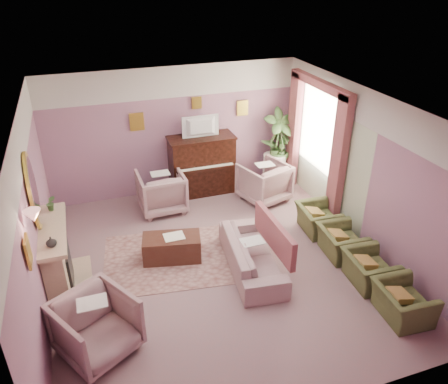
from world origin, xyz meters
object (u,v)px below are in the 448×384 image
object	(u,v)px
piano	(202,166)
olive_chair_c	(342,238)
olive_chair_a	(403,298)
floral_armchair_left	(161,189)
coffee_table	(172,248)
television	(201,126)
olive_chair_d	(318,215)
sofa	(252,249)
floral_armchair_right	(264,180)
floral_armchair_front	(96,324)
side_table	(274,169)
olive_chair_b	(370,265)

from	to	relation	value
piano	olive_chair_c	xyz separation A→B (m)	(1.65, -3.12, -0.30)
olive_chair_a	floral_armchair_left	bearing A→B (deg)	122.29
coffee_table	olive_chair_c	size ratio (longest dim) A/B	1.24
coffee_table	television	bearing A→B (deg)	61.03
television	coffee_table	world-z (taller)	television
floral_armchair_left	olive_chair_d	bearing A→B (deg)	-33.69
sofa	floral_armchair_right	bearing A→B (deg)	61.75
television	floral_armchair_left	world-z (taller)	television
floral_armchair_front	sofa	bearing A→B (deg)	20.98
olive_chair_a	olive_chair_c	world-z (taller)	same
sofa	olive_chair_d	xyz separation A→B (m)	(1.65, 0.67, -0.04)
floral_armchair_front	olive_chair_c	world-z (taller)	floral_armchair_front
coffee_table	floral_armchair_left	distance (m)	1.78
olive_chair_a	side_table	world-z (taller)	same
floral_armchair_left	floral_armchair_right	distance (m)	2.22
coffee_table	floral_armchair_front	size ratio (longest dim) A/B	1.05
piano	olive_chair_a	size ratio (longest dim) A/B	1.73
television	floral_armchair_front	xyz separation A→B (m)	(-2.62, -3.92, -1.12)
coffee_table	sofa	xyz separation A→B (m)	(1.22, -0.71, 0.16)
coffee_table	olive_chair_b	xyz separation A→B (m)	(2.88, -1.67, 0.12)
coffee_table	olive_chair_c	world-z (taller)	olive_chair_c
olive_chair_d	side_table	world-z (taller)	same
sofa	side_table	bearing A→B (deg)	58.93
sofa	side_table	distance (m)	3.37
olive_chair_c	sofa	bearing A→B (deg)	174.88
piano	coffee_table	size ratio (longest dim) A/B	1.40
olive_chair_c	olive_chair_d	size ratio (longest dim) A/B	1.00
olive_chair_b	olive_chair_c	world-z (taller)	same
television	floral_armchair_right	xyz separation A→B (m)	(1.17, -0.75, -1.12)
sofa	floral_armchair_left	size ratio (longest dim) A/B	2.02
floral_armchair_left	side_table	xyz separation A→B (m)	(2.77, 0.42, -0.13)
floral_armchair_left	olive_chair_a	world-z (taller)	floral_armchair_left
floral_armchair_left	olive_chair_b	world-z (taller)	floral_armchair_left
floral_armchair_front	olive_chair_d	distance (m)	4.59
piano	olive_chair_a	world-z (taller)	piano
sofa	olive_chair_b	size ratio (longest dim) A/B	2.38
coffee_table	floral_armchair_left	bearing A→B (deg)	83.79
floral_armchair_right	side_table	size ratio (longest dim) A/B	1.36
piano	floral_armchair_left	size ratio (longest dim) A/B	1.47
floral_armchair_front	olive_chair_b	size ratio (longest dim) A/B	1.18
olive_chair_b	floral_armchair_front	bearing A→B (deg)	-179.50
olive_chair_a	olive_chair_b	size ratio (longest dim) A/B	1.00
floral_armchair_right	olive_chair_a	bearing A→B (deg)	-82.98
olive_chair_c	olive_chair_d	bearing A→B (deg)	90.00
floral_armchair_left	olive_chair_a	distance (m)	5.03
coffee_table	olive_chair_d	bearing A→B (deg)	-0.69
floral_armchair_right	olive_chair_c	world-z (taller)	floral_armchair_right
coffee_table	olive_chair_c	xyz separation A→B (m)	(2.88, -0.85, 0.12)
coffee_table	floral_armchair_right	xyz separation A→B (m)	(2.39, 1.46, 0.25)
piano	olive_chair_a	xyz separation A→B (m)	(1.65, -4.76, -0.30)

